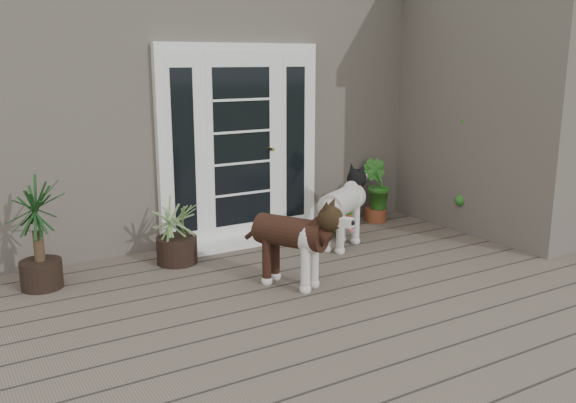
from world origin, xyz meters
TOP-DOWN VIEW (x-y plane):
  - deck at (0.00, 0.40)m, footprint 6.20×4.60m
  - house_main at (0.00, 4.65)m, footprint 7.40×4.00m
  - house_wing at (2.90, 1.50)m, footprint 1.60×2.40m
  - door_unit at (-0.20, 2.60)m, footprint 1.90×0.14m
  - door_step at (-0.20, 2.40)m, footprint 1.60×0.40m
  - brindle_dog at (-0.51, 1.02)m, footprint 0.75×0.94m
  - white_dog at (0.56, 1.72)m, footprint 0.96×0.78m
  - spider_plant at (-1.15, 2.14)m, footprint 0.82×0.82m
  - yucca at (-2.43, 2.11)m, footprint 0.78×0.78m
  - herb_a at (1.11, 2.40)m, footprint 0.52×0.52m
  - herb_b at (1.57, 2.40)m, footprint 0.52×0.52m
  - herb_c at (2.29, 2.07)m, footprint 0.49×0.49m
  - sapling at (2.28, 1.59)m, footprint 0.57×0.57m
  - clog_left at (0.27, 2.10)m, footprint 0.18×0.32m
  - clog_right at (0.78, 2.10)m, footprint 0.22×0.32m

SIDE VIEW (x-z plane):
  - deck at x=0.00m, z-range 0.00..0.12m
  - door_step at x=-0.20m, z-range 0.12..0.17m
  - clog_right at x=0.78m, z-range 0.12..0.21m
  - clog_left at x=0.27m, z-range 0.12..0.21m
  - herb_a at x=1.11m, z-range 0.12..0.61m
  - herb_b at x=1.57m, z-range 0.12..0.69m
  - herb_c at x=2.29m, z-range 0.12..0.71m
  - spider_plant at x=-1.15m, z-range 0.12..0.83m
  - brindle_dog at x=-0.51m, z-range 0.12..0.85m
  - white_dog at x=0.56m, z-range 0.12..0.86m
  - yucca at x=-2.43m, z-range 0.12..1.11m
  - sapling at x=2.28m, z-range 0.12..1.78m
  - door_unit at x=-0.20m, z-range 0.12..2.27m
  - house_main at x=0.00m, z-range 0.00..3.10m
  - house_wing at x=2.90m, z-range 0.00..3.10m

